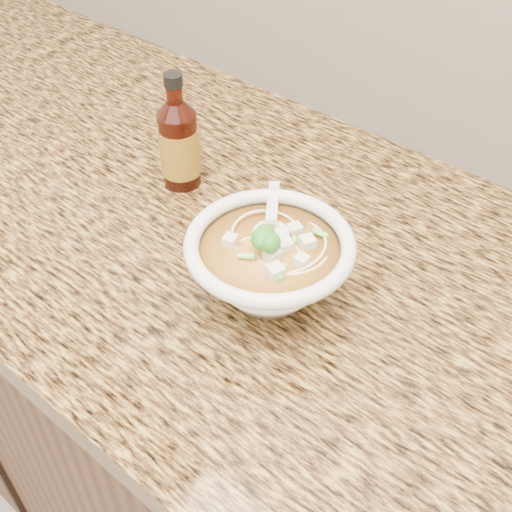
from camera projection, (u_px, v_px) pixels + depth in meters
The scene contains 4 objects.
cabinet at pixel (311, 467), 1.11m from camera, with size 4.00×0.65×0.86m, color black.
counter_slab at pixel (332, 286), 0.80m from camera, with size 4.00×0.68×0.04m, color #A2813B.
soup_bowl at pixel (269, 266), 0.73m from camera, with size 0.19×0.20×0.11m.
hot_sauce_bottle at pixel (179, 144), 0.89m from camera, with size 0.07×0.07×0.17m.
Camera 1 is at (0.29, 1.18, 1.46)m, focal length 45.00 mm.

